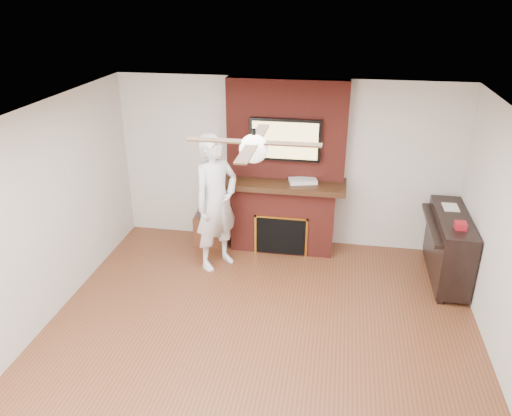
% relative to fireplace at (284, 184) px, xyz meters
% --- Properties ---
extents(room_shell, '(5.36, 5.86, 2.86)m').
position_rel_fireplace_xyz_m(room_shell, '(0.00, -2.55, 0.25)').
color(room_shell, '#5A2F1A').
rests_on(room_shell, ground).
extents(fireplace, '(1.78, 0.64, 2.50)m').
position_rel_fireplace_xyz_m(fireplace, '(0.00, 0.00, 0.00)').
color(fireplace, maroon).
rests_on(fireplace, ground).
extents(tv, '(1.00, 0.08, 0.60)m').
position_rel_fireplace_xyz_m(tv, '(0.00, -0.05, 0.68)').
color(tv, black).
rests_on(tv, fireplace).
extents(ceiling_fan, '(1.21, 1.21, 0.31)m').
position_rel_fireplace_xyz_m(ceiling_fan, '(-0.00, -2.55, 1.34)').
color(ceiling_fan, black).
rests_on(ceiling_fan, room_shell).
extents(person, '(0.79, 0.84, 1.92)m').
position_rel_fireplace_xyz_m(person, '(-0.84, -0.73, -0.04)').
color(person, silver).
rests_on(person, ground).
extents(side_table, '(0.51, 0.51, 0.56)m').
position_rel_fireplace_xyz_m(side_table, '(-1.10, -0.07, -0.74)').
color(side_table, '#572A19').
rests_on(side_table, ground).
extents(piano, '(0.54, 1.41, 1.01)m').
position_rel_fireplace_xyz_m(piano, '(2.28, -0.55, -0.50)').
color(piano, black).
rests_on(piano, ground).
extents(cable_box, '(0.43, 0.31, 0.06)m').
position_rel_fireplace_xyz_m(cable_box, '(0.27, -0.10, 0.11)').
color(cable_box, silver).
rests_on(cable_box, fireplace).
extents(candle_orange, '(0.07, 0.07, 0.12)m').
position_rel_fireplace_xyz_m(candle_orange, '(-0.24, -0.22, -0.93)').
color(candle_orange, red).
rests_on(candle_orange, ground).
extents(candle_green, '(0.07, 0.07, 0.10)m').
position_rel_fireplace_xyz_m(candle_green, '(0.03, -0.17, -0.94)').
color(candle_green, '#3D7B31').
rests_on(candle_green, ground).
extents(candle_cream, '(0.08, 0.08, 0.11)m').
position_rel_fireplace_xyz_m(candle_cream, '(0.17, -0.22, -0.94)').
color(candle_cream, '#C3B69B').
rests_on(candle_cream, ground).
extents(candle_blue, '(0.06, 0.06, 0.08)m').
position_rel_fireplace_xyz_m(candle_blue, '(0.19, -0.20, -0.96)').
color(candle_blue, teal).
rests_on(candle_blue, ground).
extents(candle_orange_extra, '(0.07, 0.07, 0.12)m').
position_rel_fireplace_xyz_m(candle_orange_extra, '(-0.11, -0.22, -0.93)').
color(candle_orange_extra, '#CA1741').
rests_on(candle_orange_extra, ground).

